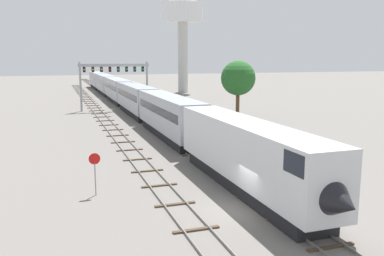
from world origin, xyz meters
TOP-DOWN VIEW (x-y plane):
  - ground_plane at (0.00, 0.00)m, footprint 400.00×400.00m
  - track_main at (2.00, 60.00)m, footprint 2.60×200.00m
  - track_near at (-3.50, 40.00)m, footprint 2.60×160.00m
  - passenger_train at (2.00, 53.41)m, footprint 3.04×119.51m
  - signal_gantry at (-0.25, 50.29)m, footprint 12.10×0.49m
  - water_tower at (22.13, 81.88)m, footprint 10.51×10.51m
  - stop_sign at (-8.00, 5.52)m, footprint 0.76×0.08m
  - trackside_tree_left at (15.92, 34.52)m, footprint 5.18×5.18m

SIDE VIEW (x-z plane):
  - ground_plane at x=0.00m, z-range 0.00..0.00m
  - track_main at x=2.00m, z-range -0.01..0.15m
  - track_near at x=-3.50m, z-range -0.01..0.15m
  - stop_sign at x=-8.00m, z-range 0.43..3.31m
  - passenger_train at x=2.00m, z-range 0.21..5.01m
  - trackside_tree_left at x=15.92m, z-range 1.70..10.35m
  - signal_gantry at x=-0.25m, z-range 2.03..10.42m
  - water_tower at x=22.13m, z-range 7.14..31.25m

